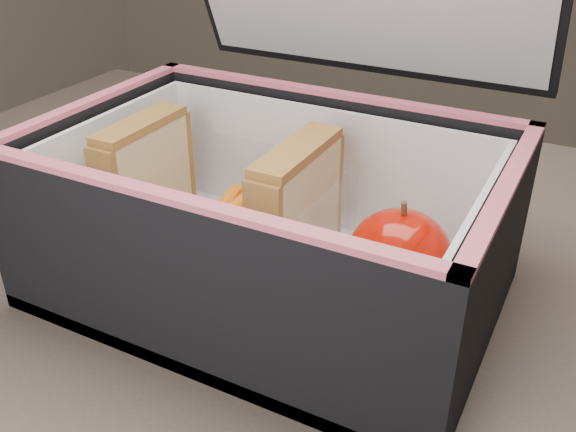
# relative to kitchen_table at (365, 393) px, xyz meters

# --- Properties ---
(kitchen_table) EXTENTS (1.20, 0.80, 0.75)m
(kitchen_table) POSITION_rel_kitchen_table_xyz_m (0.00, 0.00, 0.00)
(kitchen_table) COLOR #51453E
(kitchen_table) RESTS_ON ground
(lunch_bag) EXTENTS (0.34, 0.31, 0.33)m
(lunch_bag) POSITION_rel_kitchen_table_xyz_m (-0.08, -0.01, 0.16)
(lunch_bag) COLOR black
(lunch_bag) RESTS_ON kitchen_table
(plastic_tub) EXTENTS (0.18, 0.13, 0.08)m
(plastic_tub) POSITION_rel_kitchen_table_xyz_m (-0.13, -0.01, 0.14)
(plastic_tub) COLOR white
(plastic_tub) RESTS_ON lunch_bag
(sandwich_left) EXTENTS (0.03, 0.09, 0.10)m
(sandwich_left) POSITION_rel_kitchen_table_xyz_m (-0.20, -0.01, 0.16)
(sandwich_left) COLOR tan
(sandwich_left) RESTS_ON plastic_tub
(sandwich_right) EXTENTS (0.03, 0.10, 0.11)m
(sandwich_right) POSITION_rel_kitchen_table_xyz_m (-0.06, -0.01, 0.16)
(sandwich_right) COLOR tan
(sandwich_right) RESTS_ON plastic_tub
(carrot_sticks) EXTENTS (0.05, 0.13, 0.03)m
(carrot_sticks) POSITION_rel_kitchen_table_xyz_m (-0.13, -0.00, 0.12)
(carrot_sticks) COLOR orange
(carrot_sticks) RESTS_ON plastic_tub
(paper_napkin) EXTENTS (0.10, 0.10, 0.01)m
(paper_napkin) POSITION_rel_kitchen_table_xyz_m (0.02, -0.01, 0.11)
(paper_napkin) COLOR white
(paper_napkin) RESTS_ON lunch_bag
(red_apple) EXTENTS (0.08, 0.08, 0.08)m
(red_apple) POSITION_rel_kitchen_table_xyz_m (0.02, -0.01, 0.15)
(red_apple) COLOR #890500
(red_apple) RESTS_ON paper_napkin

